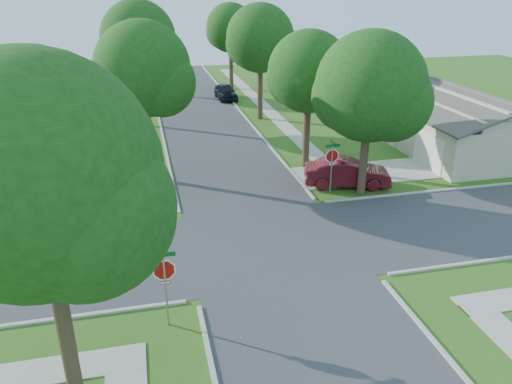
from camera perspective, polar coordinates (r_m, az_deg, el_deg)
The scene contains 21 objects.
ground at distance 22.25m, azimuth 1.40°, elevation -5.89°, with size 100.00×100.00×0.00m, color #345E19.
road_ns at distance 22.24m, azimuth 1.40°, elevation -5.88°, with size 7.00×100.00×0.02m, color #333335.
sidewalk_ne at distance 47.40m, azimuth 0.68°, elevation 10.00°, with size 1.20×40.00×0.04m, color #9E9B91.
sidewalk_nw at distance 46.10m, azimuth -14.40°, elevation 8.91°, with size 1.20×40.00×0.04m, color #9E9B91.
driveway at distance 30.86m, azimuth 12.38°, elevation 2.16°, with size 8.80×3.60×0.05m, color #9E9B91.
stop_sign_sw at distance 16.61m, azimuth -10.42°, elevation -9.13°, with size 1.05×0.80×2.98m.
stop_sign_ne at distance 26.88m, azimuth 8.67°, elevation 3.85°, with size 1.05×0.80×2.98m.
tree_e_near at distance 29.91m, azimuth 6.14°, elevation 13.10°, with size 4.97×4.80×8.28m.
tree_e_mid at distance 41.24m, azimuth 0.56°, elevation 16.82°, with size 5.59×5.40×9.21m.
tree_e_far at distance 53.92m, azimuth -2.88°, elevation 17.99°, with size 5.17×5.00×8.72m.
tree_w_near at distance 28.21m, azimuth -12.69°, elevation 13.05°, with size 5.38×5.20×8.97m.
tree_w_mid at distance 40.05m, azimuth -13.19°, elevation 16.40°, with size 5.80×5.60×9.56m.
tree_w_far at distance 53.08m, azimuth -13.36°, elevation 16.84°, with size 4.76×4.60×8.04m.
tree_sw_corner at distance 12.90m, azimuth -23.33°, elevation 0.59°, with size 6.21×6.00×9.55m.
tree_ne_corner at distance 26.17m, azimuth 12.99°, elevation 11.10°, with size 5.80×5.60×8.66m.
house_ne_near at distance 37.59m, azimuth 21.40°, elevation 7.26°, with size 8.42×13.60×4.23m.
house_ne_far at distance 53.01m, azimuth 10.59°, elevation 12.68°, with size 8.42×13.60×4.23m.
house_nw_far at distance 52.81m, azimuth -25.49°, elevation 10.83°, with size 8.42×13.60×4.23m.
car_driveway at distance 28.48m, azimuth 10.38°, elevation 2.17°, with size 1.66×4.76×1.57m, color #551119.
car_curb_east at distance 49.51m, azimuth -3.48°, elevation 11.37°, with size 1.71×4.24×1.45m, color black.
car_curb_west at distance 57.20m, azimuth -11.23°, elevation 12.45°, with size 1.67×4.11×1.19m, color black.
Camera 1 is at (-4.95, -18.81, 10.80)m, focal length 35.00 mm.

